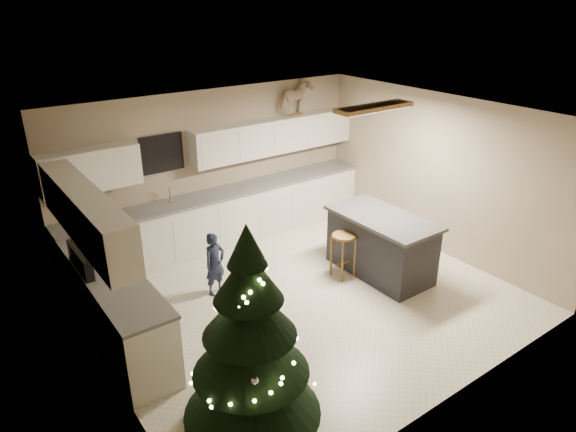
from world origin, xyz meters
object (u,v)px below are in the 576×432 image
object	(u,v)px
island	(381,245)
rocking_horse	(296,98)
toddler	(215,264)
bar_stool	(344,245)
christmas_tree	(251,352)

from	to	relation	value
island	rocking_horse	xyz separation A→B (m)	(0.21, 2.45, 1.82)
toddler	island	bearing A→B (deg)	-34.36
toddler	bar_stool	bearing A→B (deg)	-33.06
bar_stool	rocking_horse	xyz separation A→B (m)	(0.73, 2.18, 1.78)
toddler	rocking_horse	world-z (taller)	rocking_horse
christmas_tree	toddler	xyz separation A→B (m)	(0.92, 2.44, -0.45)
island	christmas_tree	size ratio (longest dim) A/B	0.76
island	rocking_horse	bearing A→B (deg)	85.16
bar_stool	christmas_tree	xyz separation A→B (m)	(-2.74, -1.74, 0.41)
island	bar_stool	xyz separation A→B (m)	(-0.52, 0.26, 0.04)
island	christmas_tree	xyz separation A→B (m)	(-3.26, -1.48, 0.45)
christmas_tree	toddler	bearing A→B (deg)	69.31
island	toddler	bearing A→B (deg)	157.67
toddler	rocking_horse	distance (m)	3.47
rocking_horse	island	bearing A→B (deg)	156.54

